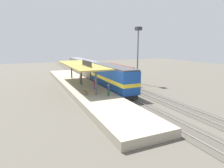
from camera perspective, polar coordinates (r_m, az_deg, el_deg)
ground_plane at (r=38.26m, az=0.60°, el=-0.72°), size 120.00×120.00×0.00m
track_near at (r=37.48m, az=-2.18°, el=-0.94°), size 3.20×110.00×0.16m
track_far at (r=39.40m, az=4.03°, el=-0.34°), size 3.20×110.00×0.16m
platform at (r=35.95m, az=-8.99°, el=-0.94°), size 6.00×44.00×0.90m
station_canopy at (r=35.21m, az=-9.16°, el=5.53°), size 5.20×18.00×4.70m
platform_bench at (r=28.80m, az=-8.01°, el=-2.22°), size 0.44×1.70×0.50m
locomotive at (r=34.02m, az=-0.10°, el=1.86°), size 2.93×14.43×4.44m
passenger_carriage_single at (r=50.83m, az=-8.48°, el=4.87°), size 2.90×20.00×4.24m
freight_car at (r=43.07m, az=1.18°, el=3.33°), size 2.80×12.00×3.54m
light_mast at (r=40.80m, az=7.73°, el=11.83°), size 1.10×1.10×11.70m
person_waiting at (r=37.06m, az=-9.33°, el=1.64°), size 0.34×0.34×1.71m
person_walking at (r=31.81m, az=-5.06°, el=0.11°), size 0.34×0.34×1.71m
person_boarding at (r=27.57m, az=-1.08°, el=-1.64°), size 0.34×0.34×1.71m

